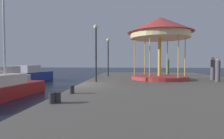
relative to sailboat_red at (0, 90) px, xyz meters
name	(u,v)px	position (x,y,z in m)	size (l,w,h in m)	color
ground_plane	(79,96)	(4.67, 1.51, -0.59)	(120.00, 120.00, 0.00)	black
quay_dock	(173,91)	(11.01, 1.51, -0.19)	(12.68, 28.22, 0.80)	#5B564F
sailboat_red	(0,90)	(0.00, 0.00, 0.00)	(2.75, 7.16, 6.50)	maroon
motorboat_white	(12,79)	(-2.66, 5.25, 0.14)	(2.75, 4.37, 1.94)	white
motorboat_blue	(33,75)	(-3.54, 10.59, 0.14)	(3.22, 5.34, 1.92)	navy
carousel	(160,33)	(10.81, 5.53, 4.25)	(5.66, 5.66, 5.43)	#B23333
lamp_post_mid_promenade	(96,43)	(5.60, 2.93, 3.18)	(0.36, 0.36, 4.35)	black
lamp_post_far_end	(108,50)	(5.97, 8.57, 3.00)	(0.36, 0.36, 4.03)	black
bollard_north	(72,89)	(5.27, -2.15, 0.41)	(0.24, 0.24, 0.40)	#2D2D33
bollard_center	(52,98)	(5.17, -4.25, 0.41)	(0.24, 0.24, 0.40)	#2D2D33
bollard_south	(58,97)	(5.32, -4.12, 0.41)	(0.24, 0.24, 0.40)	#2D2D33
person_by_the_water	(213,69)	(15.21, 5.28, 1.13)	(0.34, 0.34, 1.94)	#514C56
person_far_corner	(218,70)	(14.92, 3.81, 1.08)	(0.34, 0.34, 1.85)	#514C56
person_mid_promenade	(168,67)	(12.61, 10.39, 1.15)	(0.34, 0.34, 1.98)	#387247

